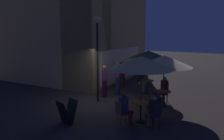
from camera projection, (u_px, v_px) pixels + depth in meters
ground_plane at (100, 102)px, 11.23m from camera, size 60.00×60.00×0.00m
cafe_building at (81, 16)px, 15.28m from camera, size 8.09×8.16×8.92m
street_lamp_near_corner at (97, 40)px, 10.88m from camera, size 0.35×0.35×4.15m
menu_sandwich_board at (67, 112)px, 8.54m from camera, size 0.77×0.71×0.90m
cafe_table_0 at (163, 95)px, 10.57m from camera, size 0.72×0.72×0.71m
cafe_table_1 at (141, 109)px, 8.70m from camera, size 0.62×0.62×0.78m
cafe_table_2 at (148, 84)px, 12.67m from camera, size 0.68×0.68×0.76m
patio_umbrella_0 at (164, 61)px, 10.30m from camera, size 2.51×2.51×2.37m
patio_umbrella_1 at (142, 63)px, 8.41m from camera, size 2.39×2.39×2.53m
patio_umbrella_2 at (148, 54)px, 12.40m from camera, size 2.12×2.12×2.41m
cafe_chair_0 at (164, 90)px, 11.29m from camera, size 0.45×0.45×0.93m
cafe_chair_1 at (121, 111)px, 8.35m from camera, size 0.61×0.61×0.91m
cafe_chair_2 at (155, 113)px, 7.99m from camera, size 0.57×0.57×1.00m
cafe_chair_3 at (157, 106)px, 9.06m from camera, size 0.56×0.56×0.89m
cafe_chair_4 at (140, 81)px, 13.39m from camera, size 0.54×0.54×0.91m
patron_seated_0 at (164, 88)px, 11.13m from camera, size 0.55×0.43×1.25m
patron_seated_1 at (125, 106)px, 8.38m from camera, size 0.55×0.53×1.27m
patron_seated_2 at (152, 109)px, 8.10m from camera, size 0.49×0.54×1.23m
patron_seated_3 at (154, 102)px, 8.96m from camera, size 0.51×0.47×1.22m
patron_seated_4 at (141, 79)px, 13.24m from camera, size 0.48×0.52×1.21m
patron_standing_5 at (118, 78)px, 12.39m from camera, size 0.30×0.30×1.79m
patron_standing_6 at (123, 73)px, 14.15m from camera, size 0.37×0.37×1.74m
patron_standing_7 at (105, 81)px, 11.98m from camera, size 0.32×0.32×1.70m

